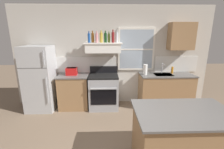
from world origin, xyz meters
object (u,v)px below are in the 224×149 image
object	(u,v)px
bottle_amber_wine	(93,38)
bottle_olive_oil_square	(109,38)
bottle_clear_tall	(117,37)
stove_range	(104,91)
bottle_blue_liqueur	(89,38)
paper_towel_roll	(145,69)
bottle_dark_green_wine	(105,38)
toaster	(72,71)
bottle_red_label_wine	(113,37)
refrigerator	(40,79)
kitchen_island	(181,139)
bottle_rose_pink	(97,38)
dish_soap_bottle	(172,70)
bottle_champagne_gold_foil	(101,37)

from	to	relation	value
bottle_amber_wine	bottle_olive_oil_square	distance (m)	0.41
bottle_olive_oil_square	bottle_clear_tall	distance (m)	0.20
bottle_clear_tall	stove_range	bearing A→B (deg)	-160.74
bottle_blue_liqueur	bottle_amber_wine	xyz separation A→B (m)	(0.09, 0.04, 0.01)
bottle_olive_oil_square	paper_towel_roll	size ratio (longest dim) A/B	1.01
bottle_clear_tall	bottle_dark_green_wine	bearing A→B (deg)	-177.89
toaster	paper_towel_roll	world-z (taller)	paper_towel_roll
bottle_dark_green_wine	bottle_red_label_wine	xyz separation A→B (m)	(0.19, -0.03, 0.01)
bottle_amber_wine	paper_towel_roll	distance (m)	1.60
refrigerator	bottle_amber_wine	size ratio (longest dim) A/B	5.68
bottle_olive_oil_square	paper_towel_roll	xyz separation A→B (m)	(0.96, -0.09, -0.82)
bottle_blue_liqueur	bottle_clear_tall	xyz separation A→B (m)	(0.70, 0.06, 0.02)
kitchen_island	bottle_clear_tall	bearing A→B (deg)	111.15
stove_range	toaster	bearing A→B (deg)	175.85
bottle_rose_pink	bottle_olive_oil_square	world-z (taller)	bottle_rose_pink
toaster	paper_towel_roll	xyz separation A→B (m)	(1.95, -0.02, 0.04)
bottle_dark_green_wine	kitchen_island	xyz separation A→B (m)	(1.12, -2.13, -1.41)
bottle_red_label_wine	kitchen_island	size ratio (longest dim) A/B	0.23
toaster	kitchen_island	xyz separation A→B (m)	(2.02, -2.08, -0.55)
stove_range	dish_soap_bottle	distance (m)	1.96
toaster	bottle_red_label_wine	distance (m)	1.40
bottle_blue_liqueur	bottle_dark_green_wine	world-z (taller)	bottle_dark_green_wine
refrigerator	toaster	size ratio (longest dim) A/B	5.65
refrigerator	kitchen_island	bearing A→B (deg)	-35.24
dish_soap_bottle	kitchen_island	xyz separation A→B (m)	(-0.70, -2.16, -0.54)
stove_range	bottle_dark_green_wine	size ratio (longest dim) A/B	3.70
bottle_rose_pink	kitchen_island	world-z (taller)	bottle_rose_pink
dish_soap_bottle	kitchen_island	size ratio (longest dim) A/B	0.13
stove_range	bottle_amber_wine	distance (m)	1.43
bottle_red_label_wine	kitchen_island	xyz separation A→B (m)	(0.93, -2.11, -1.42)
bottle_red_label_wine	kitchen_island	distance (m)	2.71
bottle_dark_green_wine	bottle_clear_tall	world-z (taller)	bottle_clear_tall
stove_range	bottle_blue_liqueur	world-z (taller)	bottle_blue_liqueur
bottle_olive_oil_square	dish_soap_bottle	distance (m)	1.93
stove_range	paper_towel_roll	world-z (taller)	paper_towel_roll
stove_range	bottle_blue_liqueur	bearing A→B (deg)	169.57
stove_range	bottle_dark_green_wine	bearing A→B (deg)	61.94
kitchen_island	stove_range	bearing A→B (deg)	120.28
bottle_dark_green_wine	bottle_olive_oil_square	xyz separation A→B (m)	(0.09, 0.01, -0.01)
refrigerator	bottle_olive_oil_square	distance (m)	2.07
dish_soap_bottle	toaster	bearing A→B (deg)	-178.39
bottle_red_label_wine	bottle_clear_tall	xyz separation A→B (m)	(0.10, 0.04, 0.00)
bottle_champagne_gold_foil	bottle_dark_green_wine	size ratio (longest dim) A/B	1.03
refrigerator	bottle_olive_oil_square	size ratio (longest dim) A/B	6.13
bottle_rose_pink	bottle_champagne_gold_foil	distance (m)	0.12
stove_range	bottle_olive_oil_square	distance (m)	1.41
bottle_red_label_wine	refrigerator	bearing A→B (deg)	-176.71
bottle_rose_pink	dish_soap_bottle	world-z (taller)	bottle_rose_pink
bottle_clear_tall	dish_soap_bottle	size ratio (longest dim) A/B	1.81
toaster	bottle_rose_pink	distance (m)	1.09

